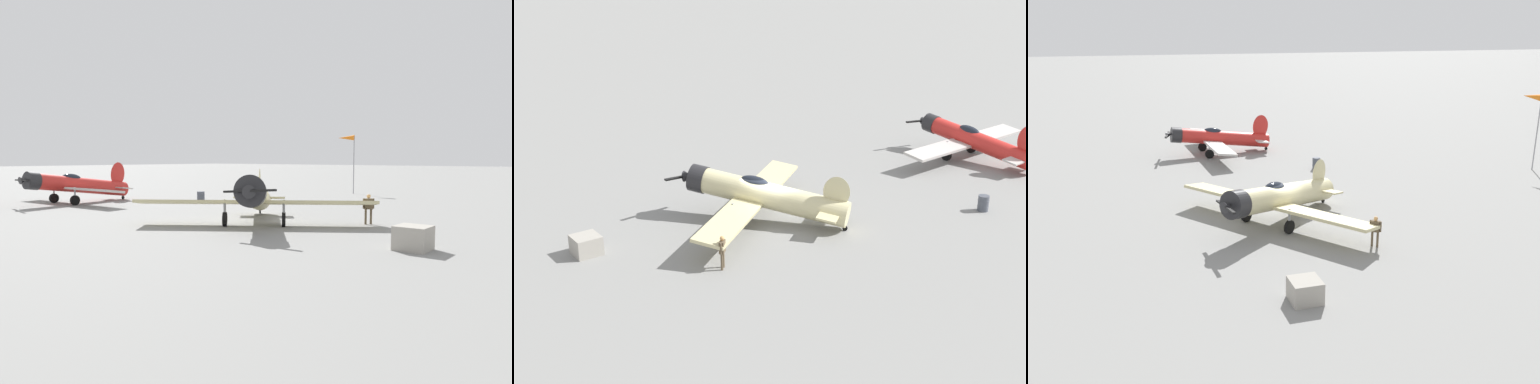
{
  "view_description": "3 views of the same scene",
  "coord_description": "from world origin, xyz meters",
  "views": [
    {
      "loc": [
        -16.89,
        20.54,
        3.8
      ],
      "look_at": [
        0.0,
        0.0,
        1.8
      ],
      "focal_mm": 31.87,
      "sensor_mm": 36.0,
      "label": 1
    },
    {
      "loc": [
        -21.72,
        -29.13,
        14.93
      ],
      "look_at": [
        0.0,
        0.0,
        1.8
      ],
      "focal_mm": 48.16,
      "sensor_mm": 36.0,
      "label": 2
    },
    {
      "loc": [
        -30.18,
        9.12,
        11.51
      ],
      "look_at": [
        0.0,
        0.0,
        1.8
      ],
      "focal_mm": 38.12,
      "sensor_mm": 36.0,
      "label": 3
    }
  ],
  "objects": [
    {
      "name": "ground_plane",
      "position": [
        0.0,
        0.0,
        0.0
      ],
      "size": [
        400.0,
        400.0,
        0.0
      ],
      "primitive_type": "plane",
      "color": "gray"
    },
    {
      "name": "airplane_foreground",
      "position": [
        -0.3,
        0.42,
        1.58
      ],
      "size": [
        12.01,
        9.92,
        3.19
      ],
      "rotation": [
        0.0,
        0.0,
        2.19
      ],
      "color": "beige",
      "rests_on": "ground_plane"
    },
    {
      "name": "airplane_mid_apron",
      "position": [
        19.03,
        0.72,
        1.52
      ],
      "size": [
        12.34,
        10.02,
        3.49
      ],
      "rotation": [
        0.0,
        0.0,
        1.63
      ],
      "color": "red",
      "rests_on": "ground_plane"
    },
    {
      "name": "ground_crew_mechanic",
      "position": [
        -5.47,
        -3.48,
        1.05
      ],
      "size": [
        0.51,
        0.5,
        1.73
      ],
      "rotation": [
        0.0,
        0.0,
        2.34
      ],
      "color": "brown",
      "rests_on": "ground_plane"
    },
    {
      "name": "equipment_crate",
      "position": [
        -10.13,
        2.1,
        0.5
      ],
      "size": [
        1.34,
        1.34,
        1.01
      ],
      "rotation": [
        0.0,
        0.0,
        1.57
      ],
      "color": "#9E998E",
      "rests_on": "ground_plane"
    },
    {
      "name": "fuel_drum",
      "position": [
        11.18,
        -6.2,
        0.47
      ],
      "size": [
        0.68,
        0.68,
        0.95
      ],
      "color": "#474C56",
      "rests_on": "ground_plane"
    }
  ]
}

